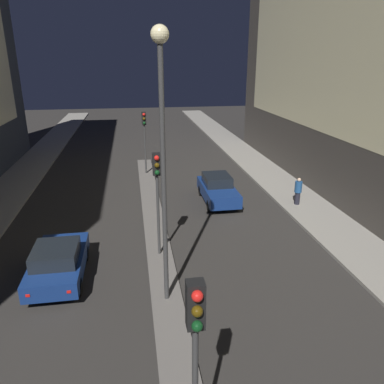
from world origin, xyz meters
name	(u,v)px	position (x,y,z in m)	size (l,w,h in m)	color
median_strip	(156,236)	(0.00, 15.31, 0.06)	(1.10, 28.62, 0.13)	#66605B
traffic_light_near	(196,340)	(0.00, 4.26, 3.41)	(0.32, 0.42, 4.46)	#383838
traffic_light_mid	(157,182)	(0.00, 13.42, 3.41)	(0.32, 0.42, 4.46)	#383838
traffic_light_far	(144,129)	(0.00, 25.70, 3.41)	(0.32, 0.42, 4.46)	#383838
street_lamp	(162,129)	(0.00, 10.19, 6.11)	(0.52, 0.52, 8.88)	#383838
car_left_lane	(58,262)	(-3.96, 12.25, 0.76)	(1.89, 4.08, 1.50)	navy
car_right_lane	(218,189)	(3.96, 19.47, 0.80)	(1.79, 4.26, 1.59)	navy
pedestrian_on_right_sidewalk	(298,191)	(8.35, 18.00, 0.96)	(0.40, 0.40, 1.58)	black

